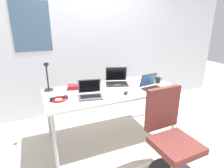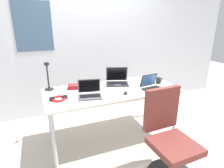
# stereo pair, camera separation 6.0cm
# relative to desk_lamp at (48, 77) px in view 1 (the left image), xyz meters

# --- Properties ---
(ground_plane) EXTENTS (12.00, 12.00, 0.00)m
(ground_plane) POSITION_rel_desk_lamp_xyz_m (0.80, -0.28, -0.94)
(ground_plane) COLOR #B7AD9E
(wall_back) EXTENTS (6.00, 0.13, 2.60)m
(wall_back) POSITION_rel_desk_lamp_xyz_m (0.80, 0.82, 0.36)
(wall_back) COLOR silver
(wall_back) RESTS_ON ground_plane
(desk) EXTENTS (1.80, 0.80, 0.74)m
(desk) POSITION_rel_desk_lamp_xyz_m (0.80, -0.28, -0.25)
(desk) COLOR silver
(desk) RESTS_ON ground_plane
(desk_lamp) EXTENTS (0.12, 0.18, 0.40)m
(desk_lamp) POSITION_rel_desk_lamp_xyz_m (0.00, 0.00, 0.00)
(desk_lamp) COLOR black
(desk_lamp) RESTS_ON desk
(laptop_back_right) EXTENTS (0.30, 0.27, 0.20)m
(laptop_back_right) POSITION_rel_desk_lamp_xyz_m (1.32, -0.47, -0.16)
(laptop_back_right) COLOR #232326
(laptop_back_right) RESTS_ON desk
(laptop_center) EXTENTS (0.33, 0.30, 0.21)m
(laptop_center) POSITION_rel_desk_lamp_xyz_m (0.45, -0.41, -0.15)
(laptop_center) COLOR #515459
(laptop_center) RESTS_ON desk
(laptop_front_left) EXTENTS (0.39, 0.35, 0.24)m
(laptop_front_left) POSITION_rel_desk_lamp_xyz_m (0.96, -0.07, -0.15)
(laptop_front_left) COLOR #232326
(laptop_front_left) RESTS_ON desk
(computer_mouse) EXTENTS (0.10, 0.11, 0.03)m
(computer_mouse) POSITION_rel_desk_lamp_xyz_m (0.90, -0.50, -0.18)
(computer_mouse) COLOR black
(computer_mouse) RESTS_ON desk
(cell_phone) EXTENTS (0.14, 0.15, 0.01)m
(cell_phone) POSITION_rel_desk_lamp_xyz_m (1.49, -0.07, -0.19)
(cell_phone) COLOR black
(cell_phone) RESTS_ON desk
(headphones) EXTENTS (0.21, 0.18, 0.04)m
(headphones) POSITION_rel_desk_lamp_xyz_m (0.08, -0.36, -0.18)
(headphones) COLOR red
(headphones) RESTS_ON desk
(pill_bottle) EXTENTS (0.04, 0.04, 0.08)m
(pill_bottle) POSITION_rel_desk_lamp_xyz_m (0.49, -0.09, -0.16)
(pill_bottle) COLOR gold
(pill_bottle) RESTS_ON desk
(book_stack) EXTENTS (0.21, 0.17, 0.05)m
(book_stack) POSITION_rel_desk_lamp_xyz_m (0.33, -0.04, -0.17)
(book_stack) COLOR maroon
(book_stack) RESTS_ON desk
(coffee_mug) EXTENTS (0.11, 0.08, 0.09)m
(coffee_mug) POSITION_rel_desk_lamp_xyz_m (1.55, -0.29, -0.15)
(coffee_mug) COLOR black
(coffee_mug) RESTS_ON desk
(office_chair) EXTENTS (0.52, 0.55, 0.97)m
(office_chair) POSITION_rel_desk_lamp_xyz_m (1.10, -1.17, -0.54)
(office_chair) COLOR black
(office_chair) RESTS_ON ground_plane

